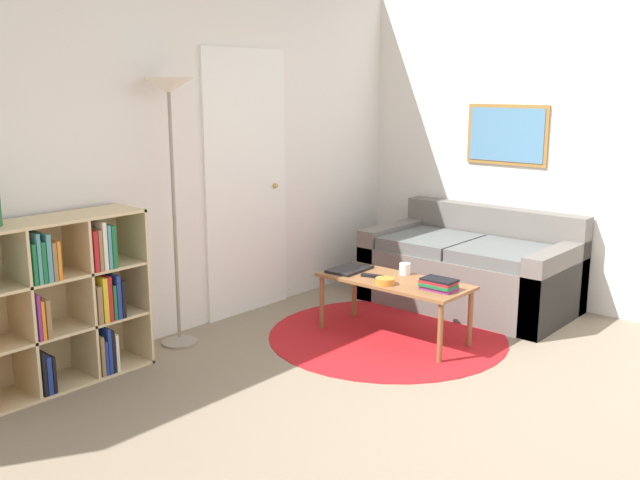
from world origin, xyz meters
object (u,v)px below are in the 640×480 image
(couch, at_px, (473,270))
(cup, at_px, (405,269))
(bowl, at_px, (385,281))
(bookshelf, at_px, (48,303))
(floor_lamp, at_px, (170,115))
(coffee_table, at_px, (394,286))
(laptop, at_px, (349,269))

(couch, distance_m, cup, 0.94)
(bowl, bearing_deg, couch, -0.24)
(bookshelf, xyz_separation_m, couch, (3.11, -1.10, -0.23))
(bookshelf, height_order, floor_lamp, floor_lamp)
(couch, relative_size, bowl, 12.14)
(bookshelf, xyz_separation_m, coffee_table, (2.03, -1.07, -0.13))
(floor_lamp, relative_size, couch, 1.13)
(bookshelf, relative_size, bowl, 8.81)
(bowl, bearing_deg, coffee_table, 10.11)
(couch, bearing_deg, coffee_table, 178.35)
(coffee_table, distance_m, bowl, 0.16)
(coffee_table, bearing_deg, bookshelf, 152.25)
(laptop, relative_size, cup, 4.23)
(laptop, distance_m, cup, 0.41)
(laptop, relative_size, bowl, 2.66)
(couch, bearing_deg, cup, 176.85)
(floor_lamp, distance_m, laptop, 1.70)
(bowl, height_order, cup, cup)
(floor_lamp, bearing_deg, laptop, -31.76)
(bookshelf, height_order, bowl, bookshelf)
(floor_lamp, distance_m, bowl, 1.83)
(floor_lamp, distance_m, cup, 1.97)
(couch, distance_m, laptop, 1.18)
(floor_lamp, bearing_deg, couch, -26.77)
(bowl, relative_size, cup, 1.59)
(bowl, bearing_deg, laptop, 72.25)
(bookshelf, height_order, laptop, bookshelf)
(floor_lamp, distance_m, coffee_table, 1.93)
(cup, bearing_deg, coffee_table, -173.10)
(cup, bearing_deg, bowl, -171.57)
(bookshelf, distance_m, cup, 2.43)
(coffee_table, xyz_separation_m, laptop, (-0.01, 0.40, 0.05))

